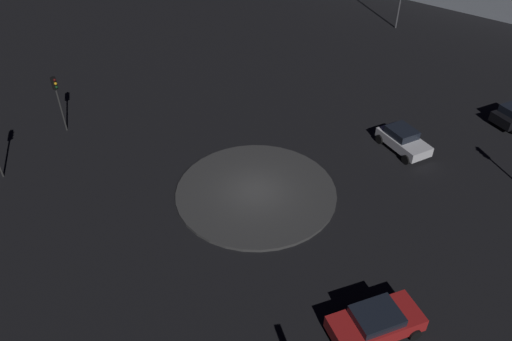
# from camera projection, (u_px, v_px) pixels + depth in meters

# --- Properties ---
(ground_plane) EXTENTS (118.34, 118.34, 0.00)m
(ground_plane) POSITION_uv_depth(u_px,v_px,m) (256.00, 193.00, 30.59)
(ground_plane) COLOR black
(roundabout_island) EXTENTS (9.92, 9.92, 0.19)m
(roundabout_island) POSITION_uv_depth(u_px,v_px,m) (256.00, 192.00, 30.53)
(roundabout_island) COLOR #383838
(roundabout_island) RESTS_ON ground_plane
(car_red) EXTENTS (4.38, 2.39, 1.44)m
(car_red) POSITION_uv_depth(u_px,v_px,m) (376.00, 322.00, 22.29)
(car_red) COLOR red
(car_red) RESTS_ON ground_plane
(car_white) EXTENTS (2.14, 3.88, 1.52)m
(car_white) POSITION_uv_depth(u_px,v_px,m) (403.00, 140.00, 33.86)
(car_white) COLOR white
(car_white) RESTS_ON ground_plane
(traffic_light_northwest_near) EXTENTS (0.37, 0.39, 4.28)m
(traffic_light_northwest_near) POSITION_uv_depth(u_px,v_px,m) (57.00, 93.00, 34.38)
(traffic_light_northwest_near) COLOR #2D2D2D
(traffic_light_northwest_near) RESTS_ON ground_plane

